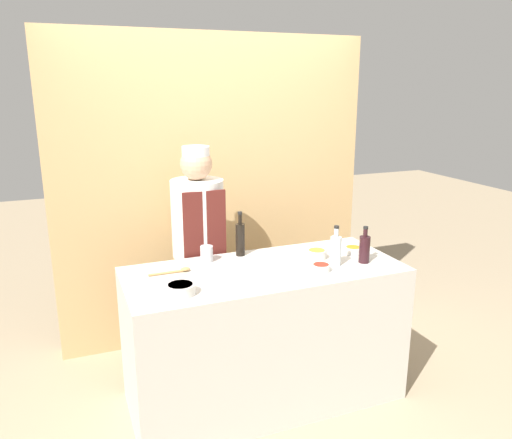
{
  "coord_description": "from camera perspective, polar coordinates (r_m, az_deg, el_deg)",
  "views": [
    {
      "loc": [
        -1.13,
        -2.69,
        2.03
      ],
      "look_at": [
        0.0,
        0.15,
        1.19
      ],
      "focal_mm": 35.0,
      "sensor_mm": 36.0,
      "label": 1
    }
  ],
  "objects": [
    {
      "name": "ground_plane",
      "position": [
        3.55,
        0.93,
        -19.52
      ],
      "size": [
        14.0,
        14.0,
        0.0
      ],
      "primitive_type": "plane",
      "color": "tan"
    },
    {
      "name": "counter",
      "position": [
        3.31,
        0.97,
        -13.02
      ],
      "size": [
        1.73,
        0.74,
        0.91
      ],
      "color": "beige",
      "rests_on": "ground_plane"
    },
    {
      "name": "chef_center",
      "position": [
        3.57,
        -6.53,
        -3.63
      ],
      "size": [
        0.37,
        0.37,
        1.62
      ],
      "color": "#28282D",
      "rests_on": "ground_plane"
    },
    {
      "name": "bottle_clear",
      "position": [
        3.18,
        9.09,
        -3.46
      ],
      "size": [
        0.07,
        0.07,
        0.26
      ],
      "color": "silver",
      "rests_on": "counter"
    },
    {
      "name": "sauce_bowl_purple",
      "position": [
        2.78,
        -8.63,
        -7.8
      ],
      "size": [
        0.17,
        0.17,
        0.06
      ],
      "color": "silver",
      "rests_on": "counter"
    },
    {
      "name": "wooden_spoon",
      "position": [
        3.09,
        -9.18,
        -5.83
      ],
      "size": [
        0.26,
        0.04,
        0.03
      ],
      "color": "#B2844C",
      "rests_on": "counter"
    },
    {
      "name": "bottle_soy",
      "position": [
        3.32,
        -1.81,
        -2.17
      ],
      "size": [
        0.06,
        0.06,
        0.3
      ],
      "color": "black",
      "rests_on": "counter"
    },
    {
      "name": "cup_steel",
      "position": [
        3.24,
        -5.66,
        -3.92
      ],
      "size": [
        0.08,
        0.08,
        0.1
      ],
      "color": "#B7B7BC",
      "rests_on": "counter"
    },
    {
      "name": "bottle_wine",
      "position": [
        3.27,
        12.3,
        -3.25
      ],
      "size": [
        0.07,
        0.07,
        0.24
      ],
      "color": "black",
      "rests_on": "counter"
    },
    {
      "name": "sauce_bowl_red",
      "position": [
        3.1,
        7.44,
        -5.42
      ],
      "size": [
        0.12,
        0.12,
        0.04
      ],
      "color": "silver",
      "rests_on": "counter"
    },
    {
      "name": "cutting_board",
      "position": [
        3.13,
        0.42,
        -5.35
      ],
      "size": [
        0.33,
        0.26,
        0.02
      ],
      "color": "white",
      "rests_on": "counter"
    },
    {
      "name": "sauce_bowl_orange",
      "position": [
        3.45,
        11.05,
        -3.42
      ],
      "size": [
        0.12,
        0.12,
        0.05
      ],
      "color": "silver",
      "rests_on": "counter"
    },
    {
      "name": "cabinet_wall",
      "position": [
        4.01,
        -4.88,
        3.32
      ],
      "size": [
        2.49,
        0.18,
        2.4
      ],
      "color": "tan",
      "rests_on": "ground_plane"
    },
    {
      "name": "sauce_bowl_yellow",
      "position": [
        3.32,
        6.96,
        -3.89
      ],
      "size": [
        0.13,
        0.13,
        0.06
      ],
      "color": "silver",
      "rests_on": "counter"
    }
  ]
}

